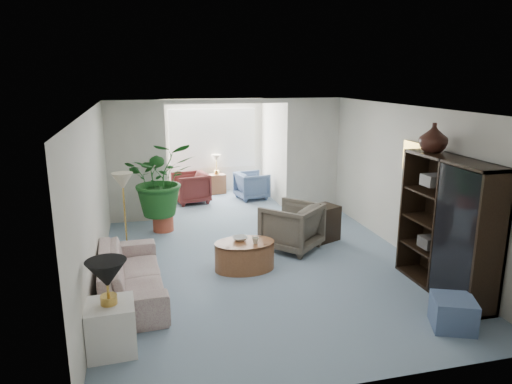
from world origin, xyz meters
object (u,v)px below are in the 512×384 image
object	(u,v)px
floor_lamp	(123,181)
wingback_chair	(292,226)
sofa	(131,274)
cabinet_urn	(434,138)
sunroom_chair_maroon	(191,188)
table_lamp	(107,274)
sunroom_table	(217,184)
end_table	(111,327)
coffee_table	(245,256)
side_table_dark	(322,223)
coffee_cup	(255,240)
plant_pot	(163,223)
sunroom_chair_blue	(252,186)
framed_picture	(415,157)
coffee_bowl	(240,238)
ottoman	(453,313)
entertainment_cabinet	(448,226)

from	to	relation	value
floor_lamp	wingback_chair	distance (m)	2.99
sofa	wingback_chair	size ratio (longest dim) A/B	2.36
cabinet_urn	sunroom_chair_maroon	bearing A→B (deg)	119.83
table_lamp	sunroom_table	size ratio (longest dim) A/B	0.88
sunroom_chair_maroon	end_table	bearing A→B (deg)	-24.67
coffee_table	side_table_dark	size ratio (longest dim) A/B	1.46
floor_lamp	sofa	bearing A→B (deg)	-87.01
table_lamp	coffee_table	size ratio (longest dim) A/B	0.46
side_table_dark	sunroom_table	bearing A→B (deg)	108.32
end_table	coffee_cup	size ratio (longest dim) A/B	5.45
sofa	coffee_table	size ratio (longest dim) A/B	2.24
plant_pot	sunroom_chair_blue	size ratio (longest dim) A/B	0.55
framed_picture	wingback_chair	distance (m)	2.35
coffee_table	floor_lamp	bearing A→B (deg)	145.35
coffee_bowl	sunroom_table	distance (m)	4.87
end_table	plant_pot	distance (m)	4.15
coffee_table	side_table_dark	distance (m)	1.96
coffee_bowl	sunroom_chair_maroon	distance (m)	4.11
ottoman	wingback_chair	bearing A→B (deg)	109.47
coffee_table	wingback_chair	world-z (taller)	wingback_chair
sofa	ottoman	distance (m)	4.20
floor_lamp	coffee_bowl	world-z (taller)	floor_lamp
cabinet_urn	sunroom_chair_blue	xyz separation A→B (m)	(-1.43, 5.10, -1.79)
coffee_bowl	coffee_cup	size ratio (longest dim) A/B	2.24
framed_picture	table_lamp	size ratio (longest dim) A/B	1.14
coffee_bowl	sunroom_chair_maroon	bearing A→B (deg)	94.49
entertainment_cabinet	sunroom_chair_maroon	world-z (taller)	entertainment_cabinet
wingback_chair	ottoman	distance (m)	3.19
framed_picture	sunroom_table	size ratio (longest dim) A/B	1.00
plant_pot	floor_lamp	bearing A→B (deg)	-124.73
sunroom_chair_maroon	sunroom_table	bearing A→B (deg)	124.72
coffee_table	coffee_cup	world-z (taller)	coffee_cup
coffee_table	sunroom_chair_blue	bearing A→B (deg)	74.93
coffee_cup	entertainment_cabinet	size ratio (longest dim) A/B	0.05
sofa	end_table	xyz separation A→B (m)	(-0.20, -1.35, -0.02)
coffee_table	entertainment_cabinet	world-z (taller)	entertainment_cabinet
coffee_cup	entertainment_cabinet	xyz separation A→B (m)	(2.41, -1.31, 0.46)
end_table	sunroom_table	size ratio (longest dim) A/B	1.15
end_table	wingback_chair	world-z (taller)	wingback_chair
side_table_dark	sunroom_chair_blue	distance (m)	3.27
floor_lamp	cabinet_urn	world-z (taller)	cabinet_urn
cabinet_urn	ottoman	size ratio (longest dim) A/B	0.87
cabinet_urn	sunroom_chair_maroon	distance (m)	6.14
side_table_dark	cabinet_urn	bearing A→B (deg)	-65.42
framed_picture	coffee_cup	xyz separation A→B (m)	(-2.64, 0.04, -1.20)
entertainment_cabinet	cabinet_urn	size ratio (longest dim) A/B	4.58
table_lamp	ottoman	distance (m)	4.07
coffee_table	sunroom_chair_blue	size ratio (longest dim) A/B	1.31
coffee_table	coffee_cup	distance (m)	0.33
framed_picture	coffee_cup	world-z (taller)	framed_picture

